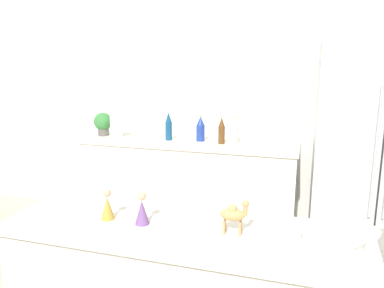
# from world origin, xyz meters

# --- Properties ---
(wall_back) EXTENTS (8.00, 0.06, 2.55)m
(wall_back) POSITION_xyz_m (0.00, 2.73, 1.27)
(wall_back) COLOR silver
(wall_back) RESTS_ON ground_plane
(back_counter) EXTENTS (2.12, 0.63, 0.93)m
(back_counter) POSITION_xyz_m (-0.55, 2.40, 0.47)
(back_counter) COLOR silver
(back_counter) RESTS_ON ground_plane
(refrigerator) EXTENTS (0.96, 0.72, 1.84)m
(refrigerator) POSITION_xyz_m (1.11, 2.34, 0.92)
(refrigerator) COLOR silver
(refrigerator) RESTS_ON ground_plane
(potted_plant) EXTENTS (0.19, 0.19, 0.24)m
(potted_plant) POSITION_xyz_m (-1.47, 2.39, 1.06)
(potted_plant) COLOR #595451
(potted_plant) RESTS_ON back_counter
(paper_towel_roll) EXTENTS (0.12, 0.12, 0.22)m
(paper_towel_roll) POSITION_xyz_m (-1.28, 2.33, 1.04)
(paper_towel_roll) COLOR white
(paper_towel_roll) RESTS_ON back_counter
(back_bottle_0) EXTENTS (0.08, 0.08, 0.25)m
(back_bottle_0) POSITION_xyz_m (-0.08, 2.37, 1.05)
(back_bottle_0) COLOR #B2B7BC
(back_bottle_0) RESTS_ON back_counter
(back_bottle_1) EXTENTS (0.07, 0.07, 0.28)m
(back_bottle_1) POSITION_xyz_m (-0.73, 2.36, 1.07)
(back_bottle_1) COLOR navy
(back_bottle_1) RESTS_ON back_counter
(back_bottle_2) EXTENTS (0.08, 0.08, 0.25)m
(back_bottle_2) POSITION_xyz_m (-0.42, 2.41, 1.05)
(back_bottle_2) COLOR navy
(back_bottle_2) RESTS_ON back_counter
(back_bottle_3) EXTENTS (0.06, 0.06, 0.26)m
(back_bottle_3) POSITION_xyz_m (-0.20, 2.34, 1.06)
(back_bottle_3) COLOR brown
(back_bottle_3) RESTS_ON back_counter
(fruit_bowl) EXTENTS (0.25, 0.25, 0.06)m
(fruit_bowl) POSITION_xyz_m (0.68, 0.46, 0.99)
(fruit_bowl) COLOR white
(fruit_bowl) RESTS_ON bar_counter
(camel_figurine) EXTENTS (0.12, 0.06, 0.15)m
(camel_figurine) POSITION_xyz_m (0.28, 0.44, 1.05)
(camel_figurine) COLOR tan
(camel_figurine) RESTS_ON bar_counter
(wise_man_figurine_blue) EXTENTS (0.06, 0.06, 0.15)m
(wise_man_figurine_blue) POSITION_xyz_m (-0.31, 0.42, 1.02)
(wise_man_figurine_blue) COLOR #B28933
(wise_man_figurine_blue) RESTS_ON bar_counter
(wise_man_figurine_crimson) EXTENTS (0.07, 0.07, 0.15)m
(wise_man_figurine_crimson) POSITION_xyz_m (-0.13, 0.42, 1.02)
(wise_man_figurine_crimson) COLOR #6B4784
(wise_man_figurine_crimson) RESTS_ON bar_counter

